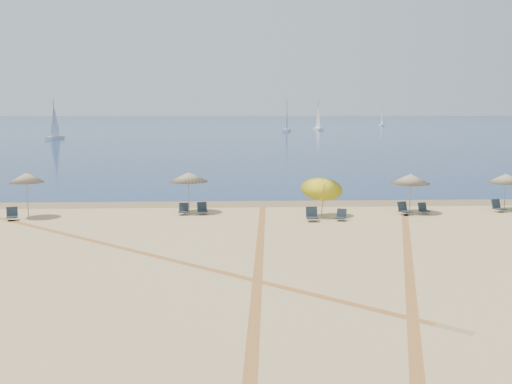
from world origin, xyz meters
TOP-DOWN VIEW (x-y plane):
  - ground at (0.00, 0.00)m, footprint 160.00×160.00m
  - ocean at (0.00, 225.00)m, footprint 500.00×500.00m
  - wet_sand at (0.00, 24.00)m, footprint 500.00×500.00m
  - umbrella_1 at (-12.68, 19.76)m, footprint 1.89×1.89m
  - umbrella_2 at (-3.86, 20.99)m, footprint 2.28×2.28m
  - umbrella_3 at (3.64, 19.30)m, footprint 2.32×2.33m
  - umbrella_4 at (8.95, 20.37)m, footprint 2.21×2.22m
  - umbrella_5 at (14.82, 20.94)m, footprint 2.10×2.10m
  - chair_2 at (-13.25, 18.90)m, footprint 0.76×0.83m
  - chair_3 at (-4.12, 20.20)m, footprint 0.54×0.64m
  - chair_4 at (-3.06, 20.35)m, footprint 0.66×0.73m
  - chair_5 at (2.92, 17.98)m, footprint 0.63×0.73m
  - chair_6 at (4.52, 18.05)m, footprint 0.69×0.75m
  - chair_7 at (8.41, 19.68)m, footprint 0.82×0.87m
  - chair_8 at (9.63, 19.95)m, footprint 0.64×0.71m
  - chair_9 at (14.17, 20.39)m, footprint 0.79×0.86m
  - sailboat_0 at (48.56, 183.56)m, footprint 1.59×4.62m
  - sailboat_1 at (12.76, 138.55)m, footprint 2.57×5.64m
  - sailboat_2 at (21.91, 146.56)m, footprint 2.10×5.65m
  - sailboat_3 at (-35.36, 103.26)m, footprint 2.34×5.34m
  - tire_tracks at (-0.33, 9.41)m, footprint 48.04×42.73m

SIDE VIEW (x-z plane):
  - ground at x=0.00m, z-range 0.00..0.00m
  - tire_tracks at x=-0.33m, z-range 0.00..0.00m
  - wet_sand at x=0.00m, z-range 0.00..0.00m
  - ocean at x=0.00m, z-range 0.01..0.01m
  - chair_8 at x=9.63m, z-range -0.04..0.58m
  - chair_6 at x=4.52m, z-range -0.04..0.59m
  - chair_3 at x=-4.12m, z-range -0.04..0.62m
  - chair_4 at x=-3.06m, z-range -0.04..0.63m
  - chair_2 at x=-13.25m, z-range -0.04..0.66m
  - chair_9 at x=14.17m, z-range -0.04..0.67m
  - chair_7 at x=8.41m, z-range -0.04..0.68m
  - chair_5 at x=2.92m, z-range -0.04..0.70m
  - umbrella_3 at x=3.64m, z-range 0.51..3.07m
  - umbrella_5 at x=14.82m, z-range 0.78..3.02m
  - umbrella_4 at x=8.95m, z-range 0.82..3.13m
  - sailboat_0 at x=48.56m, z-range -1.33..5.41m
  - umbrella_2 at x=-3.86m, z-range 0.86..3.26m
  - umbrella_1 at x=-12.68m, z-range 0.94..3.50m
  - sailboat_3 at x=-35.36m, z-range -1.52..6.19m
  - sailboat_1 at x=12.76m, z-range -1.61..6.54m
  - sailboat_2 at x=21.91m, z-range -1.62..6.59m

